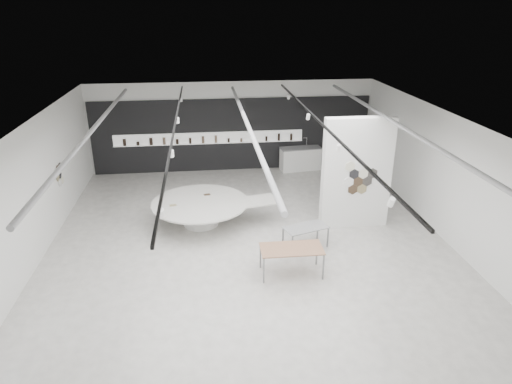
{
  "coord_description": "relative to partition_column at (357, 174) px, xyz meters",
  "views": [
    {
      "loc": [
        -1.24,
        -12.02,
        6.76
      ],
      "look_at": [
        0.33,
        1.2,
        1.24
      ],
      "focal_mm": 32.0,
      "sensor_mm": 36.0,
      "label": 1
    }
  ],
  "objects": [
    {
      "name": "room",
      "position": [
        -3.59,
        -1.0,
        0.27
      ],
      "size": [
        12.02,
        14.02,
        3.82
      ],
      "color": "beige",
      "rests_on": "ground"
    },
    {
      "name": "partition_column",
      "position": [
        0.0,
        0.0,
        0.0
      ],
      "size": [
        2.2,
        0.38,
        3.6
      ],
      "color": "white",
      "rests_on": "ground"
    },
    {
      "name": "display_island",
      "position": [
        -4.89,
        0.64,
        -1.28
      ],
      "size": [
        4.43,
        3.71,
        0.81
      ],
      "rotation": [
        0.0,
        0.0,
        0.2
      ],
      "color": "white",
      "rests_on": "ground"
    },
    {
      "name": "sample_table_stone",
      "position": [
        -1.87,
        -1.27,
        -1.19
      ],
      "size": [
        1.43,
        1.02,
        0.66
      ],
      "rotation": [
        0.0,
        0.0,
        0.32
      ],
      "color": "gray",
      "rests_on": "ground"
    },
    {
      "name": "kitchen_counter",
      "position": [
        -0.59,
        5.53,
        -1.3
      ],
      "size": [
        1.83,
        0.9,
        1.39
      ],
      "rotation": [
        0.0,
        0.0,
        0.12
      ],
      "color": "white",
      "rests_on": "ground"
    },
    {
      "name": "sample_table_wood",
      "position": [
        -2.56,
        -2.65,
        -1.08
      ],
      "size": [
        1.66,
        0.84,
        0.78
      ],
      "rotation": [
        0.0,
        0.0,
        -0.01
      ],
      "color": "#93674C",
      "rests_on": "ground"
    },
    {
      "name": "back_wall_display",
      "position": [
        -3.58,
        5.94,
        -0.26
      ],
      "size": [
        11.8,
        0.27,
        3.1
      ],
      "color": "black",
      "rests_on": "ground"
    }
  ]
}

